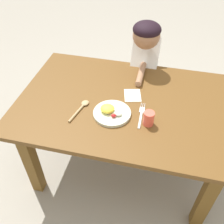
{
  "coord_description": "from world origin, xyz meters",
  "views": [
    {
      "loc": [
        0.19,
        -1.17,
        1.68
      ],
      "look_at": [
        -0.06,
        -0.13,
        0.68
      ],
      "focal_mm": 40.65,
      "sensor_mm": 36.0,
      "label": 1
    }
  ],
  "objects_px": {
    "plate": "(111,112)",
    "fork": "(141,115)",
    "person": "(144,73)",
    "spoon": "(81,107)",
    "drinking_cup": "(149,118)"
  },
  "relations": [
    {
      "from": "plate",
      "to": "fork",
      "type": "bearing_deg",
      "value": 10.68
    },
    {
      "from": "plate",
      "to": "spoon",
      "type": "bearing_deg",
      "value": 177.48
    },
    {
      "from": "person",
      "to": "fork",
      "type": "bearing_deg",
      "value": 95.79
    },
    {
      "from": "drinking_cup",
      "to": "person",
      "type": "distance_m",
      "value": 0.69
    },
    {
      "from": "fork",
      "to": "person",
      "type": "height_order",
      "value": "person"
    },
    {
      "from": "plate",
      "to": "drinking_cup",
      "type": "relative_size",
      "value": 2.6
    },
    {
      "from": "spoon",
      "to": "fork",
      "type": "bearing_deg",
      "value": -73.12
    },
    {
      "from": "plate",
      "to": "spoon",
      "type": "relative_size",
      "value": 1.07
    },
    {
      "from": "spoon",
      "to": "person",
      "type": "distance_m",
      "value": 0.7
    },
    {
      "from": "spoon",
      "to": "drinking_cup",
      "type": "xyz_separation_m",
      "value": [
        0.4,
        -0.03,
        0.03
      ]
    },
    {
      "from": "fork",
      "to": "spoon",
      "type": "height_order",
      "value": "spoon"
    },
    {
      "from": "plate",
      "to": "fork",
      "type": "xyz_separation_m",
      "value": [
        0.17,
        0.03,
        -0.01
      ]
    },
    {
      "from": "spoon",
      "to": "person",
      "type": "bearing_deg",
      "value": -12.23
    },
    {
      "from": "fork",
      "to": "person",
      "type": "distance_m",
      "value": 0.62
    },
    {
      "from": "plate",
      "to": "person",
      "type": "bearing_deg",
      "value": 80.22
    }
  ]
}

